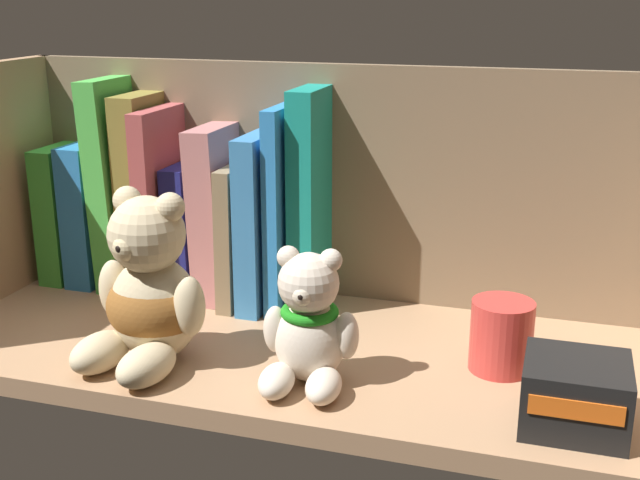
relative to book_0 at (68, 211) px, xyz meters
The scene contains 17 objects.
shelf_board 36.35cm from the book_0, 19.21° to the right, with size 72.62×28.59×2.00cm, color #A87F5B.
shelf_back_panel 33.66cm from the book_0, ahead, with size 75.02×1.20×27.98cm, color #7B654B.
book_0 is the anchor object (origin of this frame).
book_1 3.75cm from the book_0, ahead, with size 3.43×10.09×16.57cm, color #2977BF.
book_2 8.31cm from the book_0, ahead, with size 2.66×10.50×24.08cm, color green.
book_3 11.15cm from the book_0, ahead, with size 3.20×9.28×22.46cm, color olive.
book_4 13.97cm from the book_0, ahead, with size 1.96×14.05×21.19cm, color #AA4A4A.
book_5 16.54cm from the book_0, ahead, with size 2.69×10.40×15.01cm, color navy.
book_6 20.05cm from the book_0, ahead, with size 3.26×11.14×19.35cm, color #BB7676.
book_7 22.98cm from the book_0, ahead, with size 1.78×13.81×15.62cm, color #846F50.
book_8 25.66cm from the book_0, ahead, with size 2.54×14.43×19.05cm, color #367EC0.
book_9 28.33cm from the book_0, ahead, with size 1.62×12.86×22.05cm, color #2C81CF.
book_10 31.09cm from the book_0, ahead, with size 2.76×9.88×23.86cm, color teal.
teddy_bear_larger 27.93cm from the book_0, 41.57° to the right, with size 12.30×13.11×16.42cm.
teddy_bear_smaller 40.90cm from the book_0, 27.21° to the right, with size 9.11×9.29×12.43cm.
pillar_candle 53.72cm from the book_0, 11.87° to the right, with size 5.73×5.73×6.64cm, color #C63833.
small_product_box 62.31cm from the book_0, 18.41° to the right, with size 8.22×7.94×5.59cm.
Camera 1 is at (23.15, -68.99, 35.64)cm, focal length 45.38 mm.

